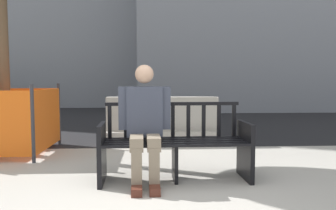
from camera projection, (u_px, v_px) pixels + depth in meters
street_asphalt at (148, 113)px, 11.51m from camera, size 120.00×12.00×0.01m
street_bench at (175, 146)px, 3.73m from camera, size 1.71×0.58×0.88m
seated_person at (145, 121)px, 3.63m from camera, size 0.58×0.73×1.31m
jersey_barrier_centre at (162, 124)px, 5.97m from camera, size 2.00×0.68×0.84m
construction_fence at (5, 119)px, 5.10m from camera, size 1.34×1.34×1.09m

